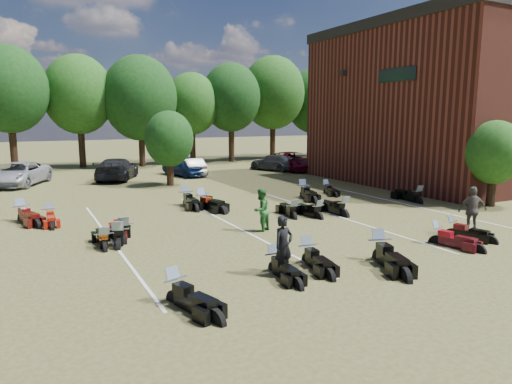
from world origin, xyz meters
TOP-DOWN VIEW (x-y plane):
  - ground at (0.00, 0.00)m, footprint 160.00×160.00m
  - car_2 at (-10.98, 20.04)m, footprint 4.59×6.14m
  - car_3 at (-4.63, 19.93)m, footprint 4.24×5.86m
  - car_4 at (0.45, 19.87)m, footprint 2.79×4.84m
  - car_5 at (0.99, 19.80)m, footprint 1.76×4.18m
  - car_6 at (9.74, 19.04)m, footprint 2.81×5.74m
  - car_7 at (8.41, 19.79)m, footprint 3.45×5.02m
  - person_black at (-4.23, -3.02)m, footprint 0.70×0.52m
  - person_green at (-2.40, 1.83)m, footprint 1.04×0.97m
  - person_grey at (4.76, -2.30)m, footprint 1.18×0.90m
  - motorcycle_1 at (-7.61, -3.50)m, footprint 1.32×2.31m
  - motorcycle_2 at (-4.32, -2.64)m, footprint 0.76×2.05m
  - motorcycle_3 at (-2.99, -2.42)m, footprint 1.00×2.19m
  - motorcycle_4 at (-0.82, -3.25)m, footprint 1.57×2.63m
  - motorcycle_5 at (3.80, -2.21)m, footprint 1.12×2.09m
  - motorcycle_6 at (2.42, -2.70)m, footprint 1.11×2.16m
  - motorcycle_7 at (-7.63, 2.66)m, footprint 0.94×2.47m
  - motorcycle_8 at (-8.42, 1.93)m, footprint 0.78×2.16m
  - motorcycle_9 at (-7.94, 1.99)m, footprint 1.35×2.57m
  - motorcycle_10 at (-0.02, 3.17)m, footprint 1.07×2.25m
  - motorcycle_11 at (0.95, 2.63)m, footprint 0.91×2.23m
  - motorcycle_12 at (2.26, 2.47)m, footprint 0.83×2.43m
  - motorcycle_13 at (7.79, 3.28)m, footprint 0.97×2.49m
  - motorcycle_14 at (-10.91, 8.23)m, footprint 1.51×2.59m
  - motorcycle_15 at (-9.82, 7.49)m, footprint 0.67×2.09m
  - motorcycle_16 at (-2.76, 7.48)m, footprint 1.34×2.60m
  - motorcycle_17 at (-2.85, 7.30)m, footprint 1.26×2.52m
  - motorcycle_18 at (-3.28, 8.48)m, footprint 0.94×2.56m
  - motorcycle_19 at (5.41, 8.18)m, footprint 1.11×2.09m
  - motorcycle_20 at (3.38, 7.60)m, footprint 1.38×2.65m
  - brick_building at (22.00, 9.00)m, footprint 25.40×15.20m
  - tree_line at (-1.00, 29.00)m, footprint 56.00×6.00m
  - young_tree_near_building at (10.50, 1.00)m, footprint 2.80×2.80m
  - young_tree_midfield at (-2.00, 15.50)m, footprint 3.20×3.20m
  - parking_lines at (-3.00, 3.00)m, footprint 20.10×14.00m

SIDE VIEW (x-z plane):
  - ground at x=0.00m, z-range 0.00..0.00m
  - motorcycle_1 at x=-7.61m, z-range -0.61..0.61m
  - motorcycle_2 at x=-4.32m, z-range -0.56..0.56m
  - motorcycle_3 at x=-2.99m, z-range -0.59..0.59m
  - motorcycle_4 at x=-0.82m, z-range -0.70..0.70m
  - motorcycle_5 at x=3.80m, z-range -0.56..0.56m
  - motorcycle_6 at x=2.42m, z-range -0.58..0.58m
  - motorcycle_7 at x=-7.63m, z-range -0.67..0.67m
  - motorcycle_8 at x=-8.42m, z-range -0.59..0.59m
  - motorcycle_9 at x=-7.94m, z-range -0.68..0.68m
  - motorcycle_10 at x=-0.02m, z-range -0.60..0.60m
  - motorcycle_11 at x=0.95m, z-range -0.61..0.61m
  - motorcycle_12 at x=2.26m, z-range -0.67..0.67m
  - motorcycle_13 at x=7.79m, z-range -0.68..0.68m
  - motorcycle_14 at x=-10.91m, z-range -0.69..0.69m
  - motorcycle_15 at x=-9.82m, z-range -0.58..0.58m
  - motorcycle_16 at x=-2.76m, z-range -0.69..0.69m
  - motorcycle_17 at x=-2.85m, z-range -0.67..0.67m
  - motorcycle_18 at x=-3.28m, z-range -0.70..0.70m
  - motorcycle_19 at x=5.41m, z-range -0.56..0.56m
  - motorcycle_20 at x=3.38m, z-range -0.70..0.70m
  - parking_lines at x=-3.00m, z-range 0.00..0.01m
  - car_5 at x=0.99m, z-range 0.00..1.34m
  - car_7 at x=8.41m, z-range 0.00..1.35m
  - car_2 at x=-10.98m, z-range 0.00..1.55m
  - car_4 at x=0.45m, z-range 0.00..1.55m
  - car_6 at x=9.74m, z-range 0.00..1.57m
  - car_3 at x=-4.63m, z-range 0.00..1.58m
  - person_green at x=-2.40m, z-range 0.00..1.72m
  - person_black at x=-4.23m, z-range 0.00..1.75m
  - person_grey at x=4.76m, z-range 0.00..1.87m
  - young_tree_near_building at x=10.50m, z-range 0.67..4.83m
  - young_tree_midfield at x=-2.00m, z-range 0.74..5.44m
  - brick_building at x=22.00m, z-range 0.01..10.71m
  - tree_line at x=-1.00m, z-range 1.42..11.20m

